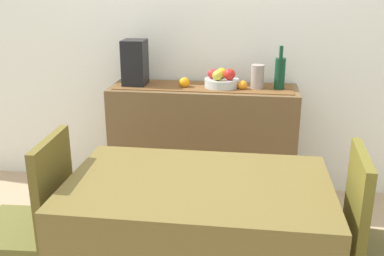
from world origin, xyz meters
TOP-DOWN VIEW (x-y plane):
  - room_wall_rear at (0.00, 1.18)m, footprint 6.40×0.06m
  - sideboard_console at (0.08, 0.92)m, footprint 1.32×0.42m
  - table_runner at (0.08, 0.92)m, footprint 1.25×0.32m
  - fruit_bowl at (0.21, 0.92)m, footprint 0.24×0.24m
  - apple_front at (0.21, 0.95)m, footprint 0.07×0.07m
  - apple_rear at (0.27, 0.89)m, footprint 0.08×0.08m
  - apple_upper at (0.18, 0.86)m, footprint 0.07×0.07m
  - apple_left at (0.14, 0.92)m, footprint 0.07×0.07m
  - wine_bottle at (0.61, 0.92)m, footprint 0.07×0.07m
  - coffee_maker at (-0.41, 0.92)m, footprint 0.16×0.18m
  - ceramic_vase at (0.46, 0.92)m, footprint 0.09×0.09m
  - orange_loose_end at (-0.05, 0.89)m, footprint 0.07×0.07m
  - orange_loose_far at (0.36, 0.88)m, footprint 0.07×0.07m
  - dining_table at (0.21, -0.39)m, footprint 1.15×0.73m

SIDE VIEW (x-z plane):
  - dining_table at x=0.21m, z-range 0.00..0.74m
  - sideboard_console at x=0.08m, z-range 0.00..0.85m
  - table_runner at x=0.08m, z-range 0.85..0.86m
  - orange_loose_far at x=0.36m, z-range 0.85..0.92m
  - fruit_bowl at x=0.21m, z-range 0.86..0.92m
  - orange_loose_end at x=-0.05m, z-range 0.85..0.92m
  - ceramic_vase at x=0.46m, z-range 0.85..1.02m
  - apple_left at x=0.14m, z-range 0.92..0.98m
  - apple_upper at x=0.18m, z-range 0.92..0.98m
  - apple_front at x=0.21m, z-range 0.92..0.99m
  - apple_rear at x=0.27m, z-range 0.92..0.99m
  - wine_bottle at x=0.61m, z-range 0.82..1.12m
  - coffee_maker at x=-0.41m, z-range 0.85..1.17m
  - room_wall_rear at x=0.00m, z-range 0.00..2.70m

